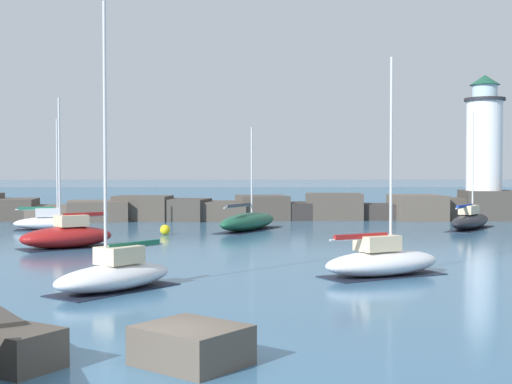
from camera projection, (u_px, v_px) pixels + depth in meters
name	position (u px, v px, depth m)	size (l,w,h in m)	color
ground_plane	(161.00, 371.00, 15.79)	(600.00, 600.00, 0.00)	#3D6B8E
open_sea_beyond	(232.00, 195.00, 123.14)	(400.00, 116.00, 0.01)	#2D5B7F
breakwater_jetty	(222.00, 208.00, 63.23)	(53.17, 7.45, 2.59)	#383330
lighthouse	(484.00, 158.00, 63.25)	(4.19, 4.19, 12.85)	gray
sailboat_moored_0	(248.00, 221.00, 52.21)	(5.37, 8.25, 7.59)	#195138
sailboat_moored_1	(470.00, 220.00, 53.30)	(5.70, 7.44, 8.85)	black
sailboat_moored_2	(382.00, 260.00, 29.92)	(5.97, 4.46, 9.19)	white
sailboat_moored_3	(67.00, 236.00, 40.50)	(5.80, 5.13, 8.50)	maroon
sailboat_moored_4	(51.00, 222.00, 52.68)	(5.71, 2.61, 8.21)	white
sailboat_moored_7	(115.00, 273.00, 26.35)	(4.90, 5.39, 10.55)	white
mooring_buoy_orange_near	(165.00, 230.00, 48.66)	(0.70, 0.70, 0.90)	yellow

